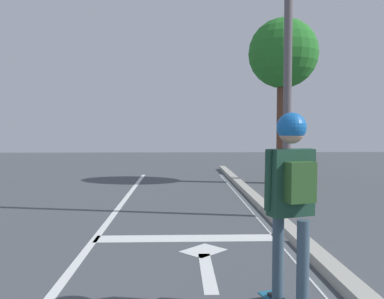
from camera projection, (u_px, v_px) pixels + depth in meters
lane_line_center at (76, 263)px, 5.26m from camera, size 0.12×20.00×0.01m
lane_line_curbside at (298, 261)px, 5.35m from camera, size 0.12×20.00×0.01m
stop_bar at (191, 238)px, 6.47m from camera, size 3.04×0.40×0.01m
lane_arrow_stem at (207, 271)px, 4.97m from camera, size 0.16×1.40×0.01m
lane_arrow_head at (203, 250)px, 5.82m from camera, size 0.71×0.71×0.01m
curb_strip at (317, 256)px, 5.36m from camera, size 0.24×24.00×0.14m
skater at (292, 183)px, 3.70m from camera, size 0.48×0.64×1.81m
traffic_signal_mast at (247, 16)px, 7.80m from camera, size 3.99×0.34×5.77m
roadside_tree at (283, 56)px, 12.68m from camera, size 2.15×2.15×5.15m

